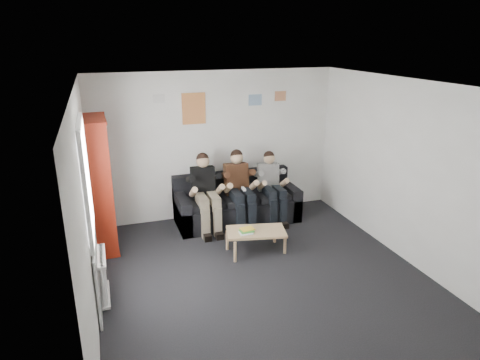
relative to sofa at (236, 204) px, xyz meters
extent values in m
plane|color=black|center=(-0.25, -2.08, -0.31)|extent=(5.00, 5.00, 0.00)
plane|color=white|center=(-0.25, -2.08, 2.39)|extent=(5.00, 5.00, 0.00)
plane|color=white|center=(-0.25, 0.42, 1.04)|extent=(4.50, 0.00, 4.50)
plane|color=white|center=(-0.25, -4.58, 1.04)|extent=(4.50, 0.00, 4.50)
plane|color=white|center=(-2.50, -2.08, 1.04)|extent=(0.00, 5.00, 5.00)
plane|color=white|center=(2.00, -2.08, 1.04)|extent=(0.00, 5.00, 5.00)
cube|color=black|center=(0.00, -0.04, -0.10)|extent=(2.22, 0.91, 0.42)
cube|color=black|center=(0.00, 0.31, 0.33)|extent=(2.22, 0.20, 0.43)
cube|color=black|center=(-1.02, -0.04, -0.01)|extent=(0.18, 0.91, 0.61)
cube|color=black|center=(1.02, -0.04, -0.01)|extent=(0.18, 0.91, 0.61)
cube|color=black|center=(0.00, -0.12, 0.17)|extent=(1.86, 0.63, 0.10)
cube|color=maroon|center=(-2.32, -0.31, 0.75)|extent=(0.32, 0.95, 2.12)
cube|color=tan|center=(-0.09, -1.27, 0.04)|extent=(0.91, 0.50, 0.04)
cylinder|color=tan|center=(-0.50, -1.48, -0.14)|extent=(0.05, 0.05, 0.33)
cylinder|color=tan|center=(0.32, -1.48, -0.14)|extent=(0.05, 0.05, 0.33)
cylinder|color=tan|center=(-0.50, -1.07, -0.14)|extent=(0.05, 0.05, 0.33)
cylinder|color=tan|center=(0.32, -1.07, -0.14)|extent=(0.05, 0.05, 0.33)
cube|color=white|center=(-0.27, -1.32, 0.06)|extent=(0.21, 0.15, 0.02)
cube|color=green|center=(-0.25, -1.29, 0.08)|extent=(0.21, 0.15, 0.02)
cube|color=yellow|center=(-0.23, -1.25, 0.10)|extent=(0.21, 0.15, 0.02)
cube|color=black|center=(-0.62, 0.01, 0.50)|extent=(0.41, 0.30, 0.58)
sphere|color=tan|center=(-0.62, -0.03, 0.90)|extent=(0.23, 0.23, 0.23)
sphere|color=black|center=(-0.62, -0.02, 0.93)|extent=(0.22, 0.22, 0.22)
cube|color=gray|center=(-0.62, -0.30, 0.29)|extent=(0.37, 0.48, 0.16)
cube|color=gray|center=(-0.62, -0.53, -0.05)|extent=(0.35, 0.14, 0.53)
cube|color=black|center=(-0.62, -0.59, -0.26)|extent=(0.35, 0.27, 0.10)
cube|color=#51301B|center=(0.00, 0.01, 0.50)|extent=(0.42, 0.31, 0.59)
sphere|color=tan|center=(0.00, -0.03, 0.90)|extent=(0.23, 0.23, 0.23)
sphere|color=black|center=(0.00, -0.02, 0.94)|extent=(0.22, 0.22, 0.22)
cube|color=black|center=(0.00, -0.30, 0.29)|extent=(0.38, 0.48, 0.16)
cube|color=black|center=(0.00, -0.53, -0.05)|extent=(0.35, 0.15, 0.53)
cube|color=black|center=(0.00, -0.59, -0.26)|extent=(0.35, 0.27, 0.10)
cube|color=white|center=(0.00, -0.41, 0.45)|extent=(0.04, 0.15, 0.04)
cube|color=white|center=(0.62, 0.00, 0.47)|extent=(0.38, 0.28, 0.53)
sphere|color=tan|center=(0.62, -0.04, 0.84)|extent=(0.21, 0.21, 0.21)
sphere|color=black|center=(0.62, -0.02, 0.87)|extent=(0.20, 0.20, 0.20)
cube|color=black|center=(0.62, -0.28, 0.28)|extent=(0.34, 0.43, 0.14)
cube|color=black|center=(0.62, -0.49, -0.05)|extent=(0.32, 0.13, 0.53)
cube|color=black|center=(0.62, -0.55, -0.26)|extent=(0.32, 0.25, 0.09)
cylinder|color=white|center=(-2.40, -2.16, 0.04)|extent=(0.06, 0.06, 0.60)
cylinder|color=white|center=(-2.40, -2.08, 0.04)|extent=(0.06, 0.06, 0.60)
cylinder|color=white|center=(-2.40, -2.00, 0.04)|extent=(0.06, 0.06, 0.60)
cylinder|color=white|center=(-2.40, -1.92, 0.04)|extent=(0.06, 0.06, 0.60)
cylinder|color=white|center=(-2.40, -1.84, 0.04)|extent=(0.06, 0.06, 0.60)
cylinder|color=white|center=(-2.40, -1.76, 0.04)|extent=(0.06, 0.06, 0.60)
cylinder|color=white|center=(-2.40, -1.68, 0.04)|extent=(0.06, 0.06, 0.60)
cylinder|color=white|center=(-2.40, -1.60, 0.04)|extent=(0.06, 0.06, 0.60)
cube|color=white|center=(-2.40, -1.88, -0.24)|extent=(0.10, 0.64, 0.04)
cube|color=white|center=(-2.40, -1.88, 0.32)|extent=(0.10, 0.64, 0.04)
cube|color=white|center=(-2.48, -1.88, 1.34)|extent=(0.02, 1.00, 1.30)
cube|color=silver|center=(-2.47, -1.88, 2.02)|extent=(0.05, 1.12, 0.06)
cube|color=silver|center=(-2.47, -1.88, 0.66)|extent=(0.05, 1.12, 0.06)
cube|color=silver|center=(-2.47, -1.88, 0.14)|extent=(0.03, 1.30, 0.90)
cube|color=#ECC853|center=(-0.65, 0.41, 1.74)|extent=(0.42, 0.01, 0.55)
cube|color=#3A88C5|center=(0.50, 0.41, 1.84)|extent=(0.25, 0.01, 0.20)
cube|color=#B93A69|center=(1.00, 0.41, 1.89)|extent=(0.22, 0.01, 0.18)
cube|color=silver|center=(-1.25, 0.41, 1.94)|extent=(0.20, 0.01, 0.14)
camera|label=1|loc=(-2.25, -6.98, 2.96)|focal=32.00mm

